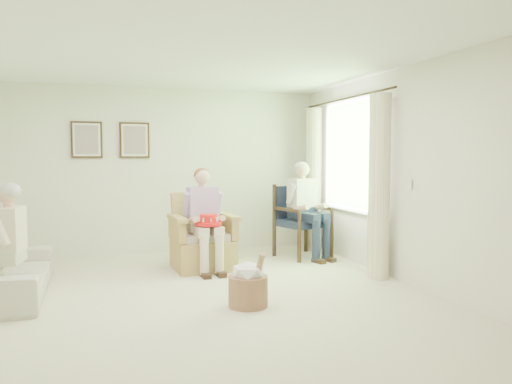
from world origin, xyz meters
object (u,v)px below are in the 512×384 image
Objects in this scene: person_dark at (305,202)px; hatbox at (248,284)px; wicker_armchair at (202,245)px; wood_armchair at (300,218)px; sofa at (10,271)px; person_sofa at (5,237)px; person_wicker at (204,212)px; red_hat at (209,221)px.

hatbox is (-1.54, -2.09, -0.62)m from person_dark.
wood_armchair reaches higher than wicker_armchair.
sofa is 1.33× the size of person_dark.
person_dark is 4.08m from person_sofa.
red_hat is at bearing -89.21° from person_wicker.
person_wicker reaches higher than wood_armchair.
person_sofa reaches higher than wicker_armchair.
person_wicker is 0.23m from red_hat.
red_hat is at bearing 113.05° from person_sofa.
wicker_armchair is 0.76× the size of person_wicker.
person_wicker is at bearing -178.87° from wood_armchair.
hatbox is at bearing 76.95° from person_sofa.
red_hat is 0.58× the size of hatbox.
sofa is 0.49m from person_sofa.
person_wicker is at bearing 93.83° from red_hat.
person_sofa reaches higher than sofa.
person_sofa is 2.57m from hatbox.
red_hat is (0.01, -0.34, 0.37)m from wicker_armchair.
wicker_armchair is 1.71m from person_dark.
person_sofa reaches higher than hatbox.
red_hat reaches higher than sofa.
person_dark is (3.90, 0.91, 0.57)m from sofa.
red_hat is at bearing 92.53° from hatbox.
person_wicker is 0.95× the size of person_dark.
hatbox is at bearing -90.35° from person_wicker.
wood_armchair is 0.76× the size of person_dark.
wood_armchair reaches higher than hatbox.
sofa is 2.40m from person_wicker.
person_sofa is 3.56× the size of red_hat.
sofa is 2.36m from red_hat.
red_hat is (2.30, 0.61, 0.00)m from person_sofa.
wood_armchair is 1.71m from person_wicker.
person_dark is at bearing 53.64° from hatbox.
wood_armchair is 4.13m from person_sofa.
person_dark is at bearing 9.31° from person_wicker.
sofa is (-2.28, -0.70, -0.05)m from wicker_armchair.
person_sofa is (-2.28, -0.96, 0.36)m from wicker_armchair.
wood_armchair is at bearing 24.67° from red_hat.
wicker_armchair is 1.87m from hatbox.
wood_armchair is at bearing 55.83° from hatbox.
red_hat is (0.01, -0.21, -0.09)m from person_wicker.
wood_armchair is 2.76m from hatbox.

